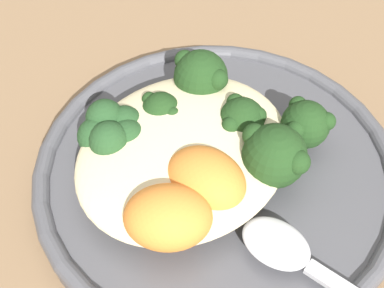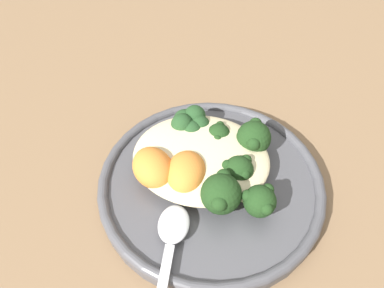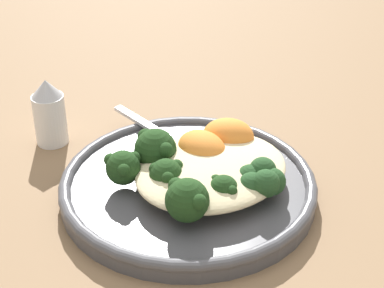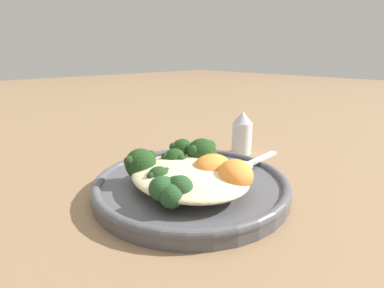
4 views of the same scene
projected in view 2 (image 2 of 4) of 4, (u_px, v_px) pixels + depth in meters
ground_plane at (210, 193)px, 0.42m from camera, size 4.00×4.00×0.00m
plate at (207, 183)px, 0.41m from camera, size 0.25×0.25×0.02m
quinoa_mound at (201, 157)px, 0.41m from camera, size 0.15×0.13×0.02m
broccoli_stalk_0 at (217, 190)px, 0.37m from camera, size 0.07×0.08×0.04m
broccoli_stalk_1 at (249, 196)px, 0.37m from camera, size 0.10×0.06×0.03m
broccoli_stalk_2 at (230, 170)px, 0.40m from camera, size 0.08×0.03×0.03m
broccoli_stalk_3 at (245, 143)px, 0.42m from camera, size 0.09×0.08×0.04m
broccoli_stalk_4 at (214, 144)px, 0.42m from camera, size 0.05×0.08×0.03m
sweet_potato_chunk_0 at (153, 168)px, 0.39m from camera, size 0.07×0.07×0.04m
sweet_potato_chunk_1 at (186, 172)px, 0.39m from camera, size 0.04×0.05×0.03m
kale_tuft at (190, 123)px, 0.44m from camera, size 0.05×0.05×0.03m
spoon at (172, 233)px, 0.36m from camera, size 0.03×0.11×0.01m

